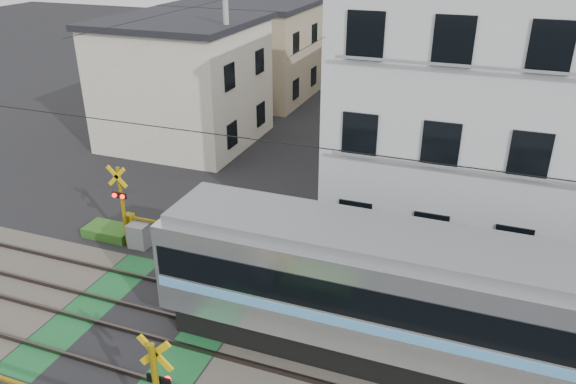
% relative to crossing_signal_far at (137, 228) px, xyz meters
% --- Properties ---
extents(ground, '(120.00, 120.00, 0.00)m').
position_rel_crossing_signal_far_xyz_m(ground, '(2.59, -3.65, -0.71)').
color(ground, black).
extents(track_bed, '(120.00, 120.00, 0.14)m').
position_rel_crossing_signal_far_xyz_m(track_bed, '(2.59, -3.65, -0.67)').
color(track_bed, '#47423A').
rests_on(track_bed, ground).
extents(crossing_signal_far, '(4.74, 0.65, 3.09)m').
position_rel_crossing_signal_far_xyz_m(crossing_signal_far, '(0.00, 0.00, 0.00)').
color(crossing_signal_far, yellow).
rests_on(crossing_signal_far, ground).
extents(apartment_block, '(10.20, 8.36, 9.30)m').
position_rel_crossing_signal_far_xyz_m(apartment_block, '(11.09, 5.84, 3.94)').
color(apartment_block, silver).
rests_on(apartment_block, ground).
extents(houses_row, '(22.07, 31.35, 6.80)m').
position_rel_crossing_signal_far_xyz_m(houses_row, '(2.84, 22.27, 2.53)').
color(houses_row, silver).
rests_on(houses_row, ground).
extents(catenary, '(60.00, 5.04, 7.00)m').
position_rel_crossing_signal_far_xyz_m(catenary, '(8.59, -3.62, 2.98)').
color(catenary, '#2D2D33').
rests_on(catenary, ground).
extents(utility_poles, '(7.90, 42.00, 8.00)m').
position_rel_crossing_signal_far_xyz_m(utility_poles, '(1.53, 19.35, 3.37)').
color(utility_poles, '#A5A5A0').
rests_on(utility_poles, ground).
extents(pedestrian, '(0.73, 0.56, 1.81)m').
position_rel_crossing_signal_far_xyz_m(pedestrian, '(2.54, 26.21, 0.20)').
color(pedestrian, black).
rests_on(pedestrian, ground).
extents(weed_patches, '(10.25, 8.80, 0.40)m').
position_rel_crossing_signal_far_xyz_m(weed_patches, '(4.34, -3.74, -0.53)').
color(weed_patches, '#2D5E1E').
rests_on(weed_patches, ground).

